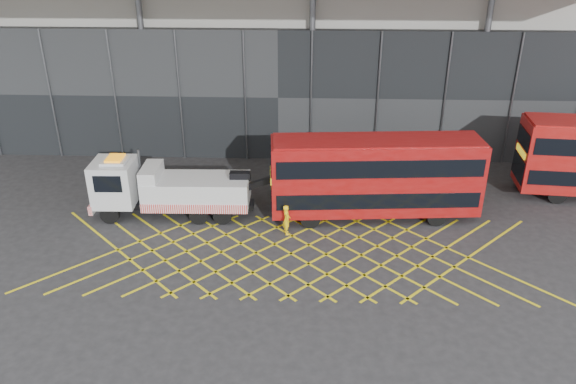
{
  "coord_description": "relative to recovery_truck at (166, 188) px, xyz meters",
  "views": [
    {
      "loc": [
        3.94,
        -21.77,
        13.67
      ],
      "look_at": [
        3.0,
        1.5,
        2.4
      ],
      "focal_mm": 35.0,
      "sensor_mm": 36.0,
      "label": 1
    }
  ],
  "objects": [
    {
      "name": "road_markings",
      "position": [
        6.46,
        -3.52,
        -1.49
      ],
      "size": [
        23.16,
        7.16,
        0.01
      ],
      "color": "yellow",
      "rests_on": "ground_plane"
    },
    {
      "name": "ground_plane",
      "position": [
        3.26,
        -3.52,
        -1.5
      ],
      "size": [
        120.0,
        120.0,
        0.0
      ],
      "primitive_type": "plane",
      "color": "#252527"
    },
    {
      "name": "bus_towed",
      "position": [
        10.49,
        0.25,
        0.84
      ],
      "size": [
        10.5,
        3.19,
        4.21
      ],
      "rotation": [
        0.0,
        0.0,
        0.08
      ],
      "color": "maroon",
      "rests_on": "ground_plane"
    },
    {
      "name": "worker",
      "position": [
        6.18,
        -1.67,
        -0.74
      ],
      "size": [
        0.47,
        0.62,
        1.52
      ],
      "primitive_type": "imported",
      "rotation": [
        0.0,
        0.0,
        1.78
      ],
      "color": "yellow",
      "rests_on": "ground_plane"
    },
    {
      "name": "recovery_truck",
      "position": [
        0.0,
        0.0,
        0.0
      ],
      "size": [
        9.31,
        2.37,
        3.25
      ],
      "rotation": [
        0.0,
        0.0,
        0.02
      ],
      "color": "black",
      "rests_on": "ground_plane"
    }
  ]
}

